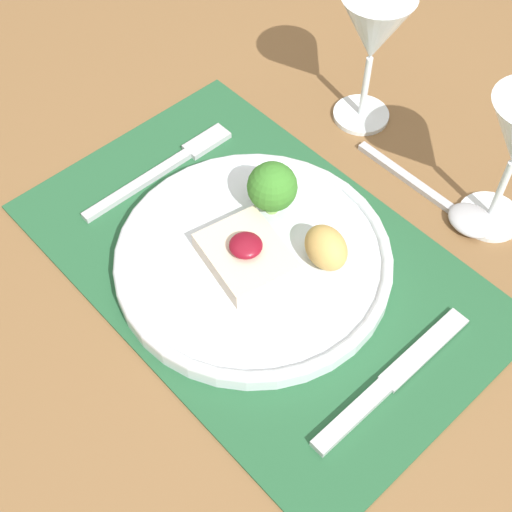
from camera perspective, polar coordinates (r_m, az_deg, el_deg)
name	(u,v)px	position (r m, az deg, el deg)	size (l,w,h in m)	color
ground_plane	(257,492)	(1.40, 0.08, -18.36)	(8.00, 8.00, 0.00)	gray
dining_table	(258,300)	(0.80, 0.14, -3.56)	(1.55, 1.22, 0.73)	brown
placemat	(258,263)	(0.74, 0.15, -0.54)	(0.49, 0.31, 0.00)	#235633
dinner_plate	(259,256)	(0.72, 0.21, -0.01)	(0.28, 0.28, 0.08)	silver
fork	(169,165)	(0.83, -6.97, 7.22)	(0.02, 0.20, 0.01)	#B2B2B7
knife	(383,388)	(0.67, 10.12, -10.33)	(0.02, 0.20, 0.01)	#B2B2B7
spoon	(457,211)	(0.80, 15.76, 3.51)	(0.19, 0.04, 0.02)	#B2B2B7
wine_glass_far	(374,34)	(0.82, 9.40, 17.13)	(0.08, 0.08, 0.17)	white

